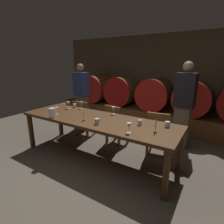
% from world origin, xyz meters
% --- Properties ---
extents(ground_plane, '(8.69, 8.69, 0.00)m').
position_xyz_m(ground_plane, '(0.00, 0.00, 0.00)').
color(ground_plane, brown).
extents(back_wall, '(6.68, 0.24, 2.51)m').
position_xyz_m(back_wall, '(0.00, 3.16, 1.26)').
color(back_wall, brown).
rests_on(back_wall, ground).
extents(barrel_shelf, '(6.01, 0.90, 0.48)m').
position_xyz_m(barrel_shelf, '(0.00, 2.61, 0.24)').
color(barrel_shelf, brown).
rests_on(barrel_shelf, ground).
extents(wine_barrel_far_left, '(0.87, 0.82, 0.87)m').
position_xyz_m(wine_barrel_far_left, '(-1.94, 2.61, 0.91)').
color(wine_barrel_far_left, brown).
rests_on(wine_barrel_far_left, barrel_shelf).
extents(wine_barrel_left, '(0.87, 0.82, 0.87)m').
position_xyz_m(wine_barrel_left, '(-1.00, 2.61, 0.91)').
color(wine_barrel_left, brown).
rests_on(wine_barrel_left, barrel_shelf).
extents(wine_barrel_center, '(0.87, 0.82, 0.87)m').
position_xyz_m(wine_barrel_center, '(0.02, 2.61, 0.91)').
color(wine_barrel_center, '#513319').
rests_on(wine_barrel_center, barrel_shelf).
extents(wine_barrel_right, '(0.87, 0.82, 0.87)m').
position_xyz_m(wine_barrel_right, '(0.98, 2.61, 0.91)').
color(wine_barrel_right, brown).
rests_on(wine_barrel_right, barrel_shelf).
extents(dining_table, '(2.97, 0.92, 0.78)m').
position_xyz_m(dining_table, '(-0.29, 0.33, 0.71)').
color(dining_table, '#4C2D16').
rests_on(dining_table, ground).
extents(chair_left, '(0.44, 0.44, 0.88)m').
position_xyz_m(chair_left, '(-1.17, 0.97, 0.49)').
color(chair_left, brown).
rests_on(chair_left, ground).
extents(chair_center, '(0.45, 0.45, 0.88)m').
position_xyz_m(chair_center, '(-0.29, 1.01, 0.49)').
color(chair_center, brown).
rests_on(chair_center, ground).
extents(chair_right, '(0.45, 0.45, 0.88)m').
position_xyz_m(chair_right, '(0.65, 1.01, 0.49)').
color(chair_right, brown).
rests_on(chair_right, ground).
extents(guest_left, '(0.42, 0.31, 1.71)m').
position_xyz_m(guest_left, '(-1.54, 1.36, 0.88)').
color(guest_left, brown).
rests_on(guest_left, ground).
extents(guest_right, '(0.41, 0.29, 1.77)m').
position_xyz_m(guest_right, '(0.95, 1.60, 0.91)').
color(guest_right, brown).
rests_on(guest_right, ground).
extents(candle_left, '(0.05, 0.05, 0.19)m').
position_xyz_m(candle_left, '(-0.39, 0.12, 0.83)').
color(candle_left, olive).
rests_on(candle_left, dining_table).
extents(candle_right, '(0.05, 0.05, 0.21)m').
position_xyz_m(candle_right, '(0.83, 0.26, 0.84)').
color(candle_right, olive).
rests_on(candle_right, dining_table).
extents(pitcher, '(0.12, 0.12, 0.18)m').
position_xyz_m(pitcher, '(-0.99, -0.05, 0.87)').
color(pitcher, white).
rests_on(pitcher, dining_table).
extents(wine_glass_far_left, '(0.08, 0.08, 0.15)m').
position_xyz_m(wine_glass_far_left, '(-1.22, 0.57, 0.88)').
color(wine_glass_far_left, silver).
rests_on(wine_glass_far_left, dining_table).
extents(wine_glass_left, '(0.07, 0.07, 0.15)m').
position_xyz_m(wine_glass_left, '(-1.08, 0.13, 0.89)').
color(wine_glass_left, white).
rests_on(wine_glass_left, dining_table).
extents(wine_glass_center, '(0.07, 0.07, 0.16)m').
position_xyz_m(wine_glass_center, '(-0.97, 0.71, 0.89)').
color(wine_glass_center, silver).
rests_on(wine_glass_center, dining_table).
extents(wine_glass_right, '(0.07, 0.07, 0.15)m').
position_xyz_m(wine_glass_right, '(-0.16, 0.72, 0.89)').
color(wine_glass_right, white).
rests_on(wine_glass_right, dining_table).
extents(wine_glass_far_right, '(0.07, 0.07, 0.15)m').
position_xyz_m(wine_glass_far_right, '(0.51, 0.04, 0.88)').
color(wine_glass_far_right, silver).
rests_on(wine_glass_far_right, dining_table).
extents(cup_far_left, '(0.07, 0.07, 0.08)m').
position_xyz_m(cup_far_left, '(-1.18, 0.72, 0.82)').
color(cup_far_left, silver).
rests_on(cup_far_left, dining_table).
extents(cup_center_left, '(0.08, 0.08, 0.09)m').
position_xyz_m(cup_center_left, '(-0.10, 0.10, 0.82)').
color(cup_center_left, silver).
rests_on(cup_center_left, dining_table).
extents(cup_center_right, '(0.06, 0.06, 0.08)m').
position_xyz_m(cup_center_right, '(0.51, 0.43, 0.82)').
color(cup_center_right, beige).
rests_on(cup_center_right, dining_table).
extents(cup_far_right, '(0.08, 0.08, 0.09)m').
position_xyz_m(cup_far_right, '(0.92, 0.57, 0.82)').
color(cup_far_right, silver).
rests_on(cup_far_right, dining_table).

